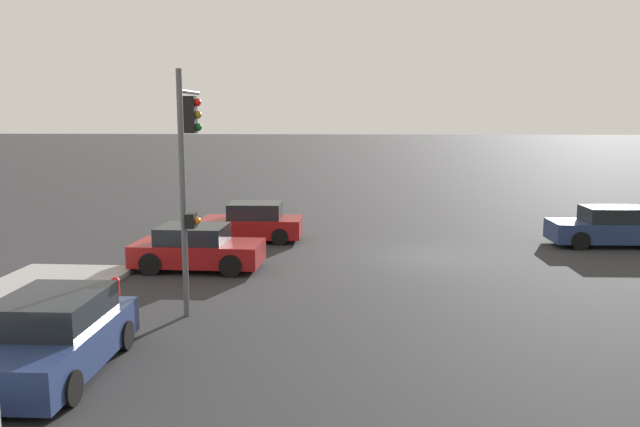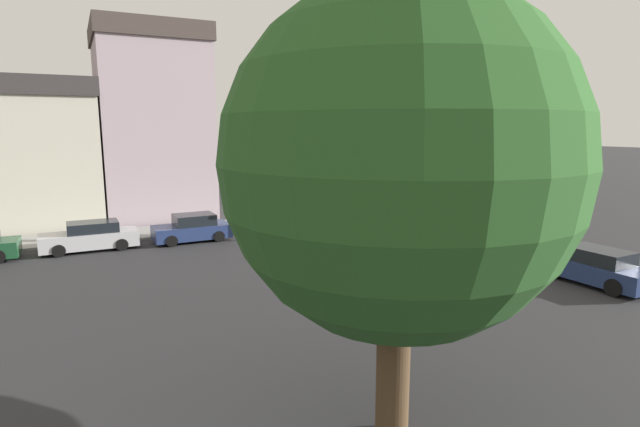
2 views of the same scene
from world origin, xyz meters
The scene contains 7 objects.
ground_plane centered at (0.00, 0.00, 0.00)m, with size 300.00×300.00×0.00m, color #28282B.
traffic_signal centered at (6.42, 6.65, 3.76)m, with size 0.55×1.75×5.90m.
crossing_car_0 centered at (6.49, -2.35, 0.70)m, with size 3.90×2.00×1.49m.
crossing_car_1 centered at (-7.07, -2.27, 0.70)m, with size 4.40×1.93×1.48m.
crossing_car_2 centered at (7.44, 2.36, 0.67)m, with size 4.05×2.05×1.40m.
parked_car_0 centered at (8.03, 10.53, 0.70)m, with size 2.11×4.17×1.50m.
fire_hydrant centered at (8.25, 6.93, 0.49)m, with size 0.22×0.22×0.92m.
Camera 1 is at (2.22, 21.39, 4.81)m, focal length 35.00 mm.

